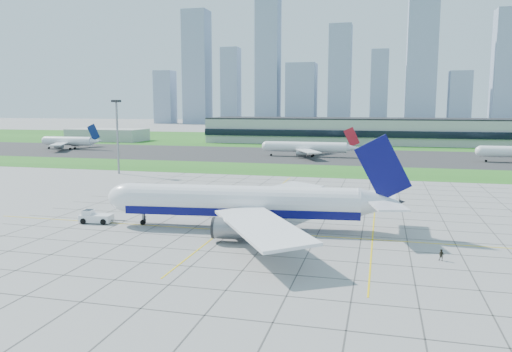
{
  "coord_description": "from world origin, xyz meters",
  "views": [
    {
      "loc": [
        18.99,
        -91.05,
        23.83
      ],
      "look_at": [
        -9.93,
        23.51,
        7.0
      ],
      "focal_mm": 35.0,
      "sensor_mm": 36.0,
      "label": 1
    }
  ],
  "objects_px": {
    "airliner": "(244,203)",
    "crew_near": "(145,219)",
    "pushback_tug": "(95,217)",
    "crew_far": "(441,255)",
    "distant_jet_0": "(69,141)",
    "distant_jet_1": "(307,147)",
    "light_mast": "(117,127)"
  },
  "relations": [
    {
      "from": "distant_jet_0",
      "to": "distant_jet_1",
      "type": "height_order",
      "value": "same"
    },
    {
      "from": "crew_near",
      "to": "crew_far",
      "type": "xyz_separation_m",
      "value": [
        55.7,
        -11.37,
        -0.05
      ]
    },
    {
      "from": "airliner",
      "to": "distant_jet_0",
      "type": "bearing_deg",
      "value": 127.41
    },
    {
      "from": "crew_far",
      "to": "distant_jet_1",
      "type": "relative_size",
      "value": 0.04
    },
    {
      "from": "light_mast",
      "to": "crew_near",
      "type": "bearing_deg",
      "value": -56.86
    },
    {
      "from": "distant_jet_1",
      "to": "crew_far",
      "type": "bearing_deg",
      "value": -74.1
    },
    {
      "from": "pushback_tug",
      "to": "crew_far",
      "type": "bearing_deg",
      "value": -14.31
    },
    {
      "from": "crew_near",
      "to": "distant_jet_0",
      "type": "xyz_separation_m",
      "value": [
        -118.54,
        147.2,
        3.51
      ]
    },
    {
      "from": "airliner",
      "to": "pushback_tug",
      "type": "height_order",
      "value": "airliner"
    },
    {
      "from": "light_mast",
      "to": "crew_far",
      "type": "bearing_deg",
      "value": -38.0
    },
    {
      "from": "light_mast",
      "to": "pushback_tug",
      "type": "height_order",
      "value": "light_mast"
    },
    {
      "from": "crew_far",
      "to": "pushback_tug",
      "type": "bearing_deg",
      "value": -162.94
    },
    {
      "from": "airliner",
      "to": "pushback_tug",
      "type": "distance_m",
      "value": 31.18
    },
    {
      "from": "light_mast",
      "to": "distant_jet_0",
      "type": "bearing_deg",
      "value": 132.86
    },
    {
      "from": "airliner",
      "to": "crew_near",
      "type": "bearing_deg",
      "value": 176.43
    },
    {
      "from": "distant_jet_0",
      "to": "distant_jet_1",
      "type": "xyz_separation_m",
      "value": [
        131.19,
        -7.41,
        0.0
      ]
    },
    {
      "from": "airliner",
      "to": "distant_jet_1",
      "type": "height_order",
      "value": "airliner"
    },
    {
      "from": "light_mast",
      "to": "crew_far",
      "type": "distance_m",
      "value": 125.97
    },
    {
      "from": "distant_jet_1",
      "to": "pushback_tug",
      "type": "bearing_deg",
      "value": -99.16
    },
    {
      "from": "airliner",
      "to": "distant_jet_1",
      "type": "xyz_separation_m",
      "value": [
        -7.95,
        138.85,
        -0.6
      ]
    },
    {
      "from": "pushback_tug",
      "to": "crew_near",
      "type": "bearing_deg",
      "value": 4.56
    },
    {
      "from": "light_mast",
      "to": "distant_jet_0",
      "type": "relative_size",
      "value": 0.6
    },
    {
      "from": "airliner",
      "to": "distant_jet_0",
      "type": "xyz_separation_m",
      "value": [
        -139.14,
        146.26,
        -0.61
      ]
    },
    {
      "from": "crew_near",
      "to": "crew_far",
      "type": "distance_m",
      "value": 56.85
    },
    {
      "from": "pushback_tug",
      "to": "crew_far",
      "type": "relative_size",
      "value": 5.18
    },
    {
      "from": "airliner",
      "to": "crew_near",
      "type": "relative_size",
      "value": 30.65
    },
    {
      "from": "airliner",
      "to": "pushback_tug",
      "type": "xyz_separation_m",
      "value": [
        -30.8,
        -2.86,
        -3.93
      ]
    },
    {
      "from": "crew_far",
      "to": "airliner",
      "type": "bearing_deg",
      "value": -174.1
    },
    {
      "from": "airliner",
      "to": "distant_jet_1",
      "type": "distance_m",
      "value": 139.08
    },
    {
      "from": "crew_far",
      "to": "light_mast",
      "type": "bearing_deg",
      "value": 167.22
    },
    {
      "from": "light_mast",
      "to": "distant_jet_1",
      "type": "height_order",
      "value": "light_mast"
    },
    {
      "from": "pushback_tug",
      "to": "crew_near",
      "type": "distance_m",
      "value": 10.38
    }
  ]
}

